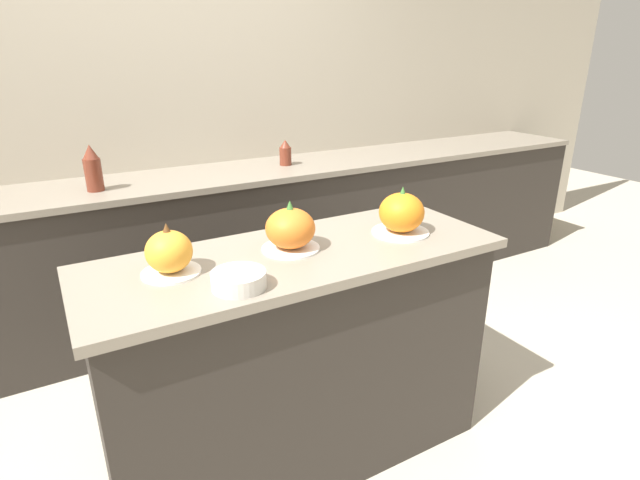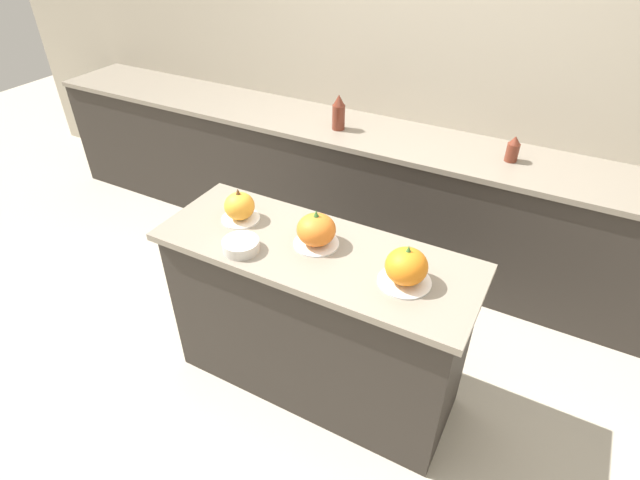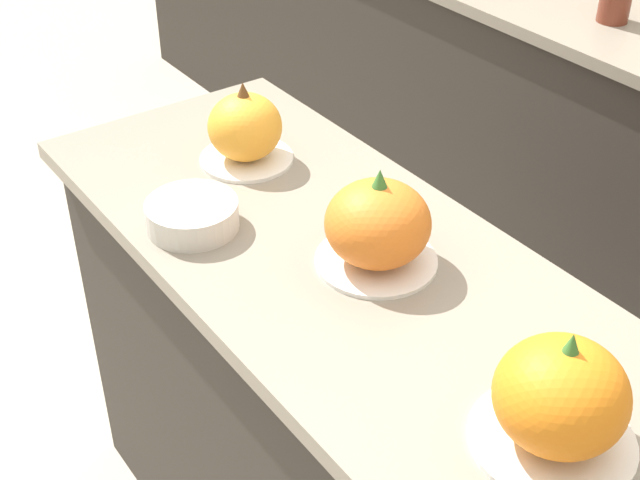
# 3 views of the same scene
# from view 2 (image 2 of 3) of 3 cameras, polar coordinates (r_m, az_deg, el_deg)

# --- Properties ---
(ground_plane) EXTENTS (12.00, 12.00, 0.00)m
(ground_plane) POSITION_cam_2_polar(r_m,az_deg,el_deg) (2.93, -0.50, -15.67)
(ground_plane) COLOR #BCB29E
(wall_back) EXTENTS (8.00, 0.06, 2.50)m
(wall_back) POSITION_cam_2_polar(r_m,az_deg,el_deg) (3.53, 13.21, 17.77)
(wall_back) COLOR #B2A893
(wall_back) RESTS_ON ground_plane
(kitchen_island) EXTENTS (1.52, 0.56, 0.93)m
(kitchen_island) POSITION_cam_2_polar(r_m,az_deg,el_deg) (2.58, -0.56, -9.21)
(kitchen_island) COLOR #2D2823
(kitchen_island) RESTS_ON ground_plane
(back_counter) EXTENTS (6.00, 0.60, 0.92)m
(back_counter) POSITION_cam_2_polar(r_m,az_deg,el_deg) (3.56, 9.90, 4.34)
(back_counter) COLOR #2D2823
(back_counter) RESTS_ON ground_plane
(pumpkin_cake_left) EXTENTS (0.19, 0.19, 0.17)m
(pumpkin_cake_left) POSITION_cam_2_polar(r_m,az_deg,el_deg) (2.47, -9.18, 3.74)
(pumpkin_cake_left) COLOR white
(pumpkin_cake_left) RESTS_ON kitchen_island
(pumpkin_cake_center) EXTENTS (0.21, 0.21, 0.18)m
(pumpkin_cake_center) POSITION_cam_2_polar(r_m,az_deg,el_deg) (2.26, -0.43, 1.10)
(pumpkin_cake_center) COLOR white
(pumpkin_cake_center) RESTS_ON kitchen_island
(pumpkin_cake_right) EXTENTS (0.23, 0.23, 0.19)m
(pumpkin_cake_right) POSITION_cam_2_polar(r_m,az_deg,el_deg) (2.08, 9.83, -3.10)
(pumpkin_cake_right) COLOR white
(pumpkin_cake_right) RESTS_ON kitchen_island
(bottle_tall) EXTENTS (0.09, 0.09, 0.24)m
(bottle_tall) POSITION_cam_2_polar(r_m,az_deg,el_deg) (3.42, 2.14, 14.33)
(bottle_tall) COLOR maroon
(bottle_tall) RESTS_ON back_counter
(bottle_short) EXTENTS (0.08, 0.08, 0.16)m
(bottle_short) POSITION_cam_2_polar(r_m,az_deg,el_deg) (3.21, 21.19, 9.66)
(bottle_short) COLOR maroon
(bottle_short) RESTS_ON back_counter
(mixing_bowl) EXTENTS (0.17, 0.17, 0.05)m
(mixing_bowl) POSITION_cam_2_polar(r_m,az_deg,el_deg) (2.28, -9.03, -0.60)
(mixing_bowl) COLOR beige
(mixing_bowl) RESTS_ON kitchen_island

